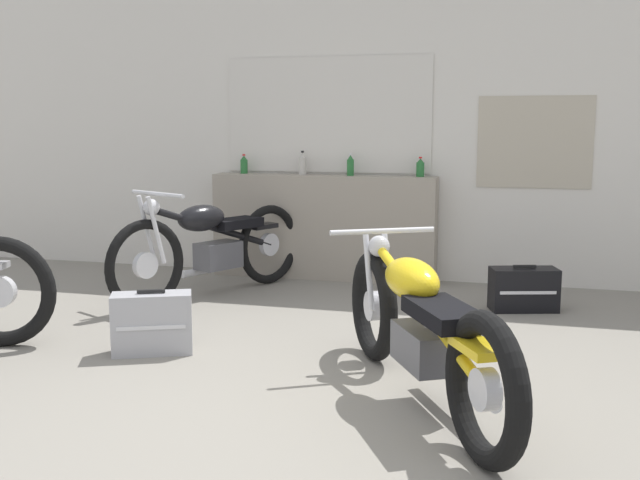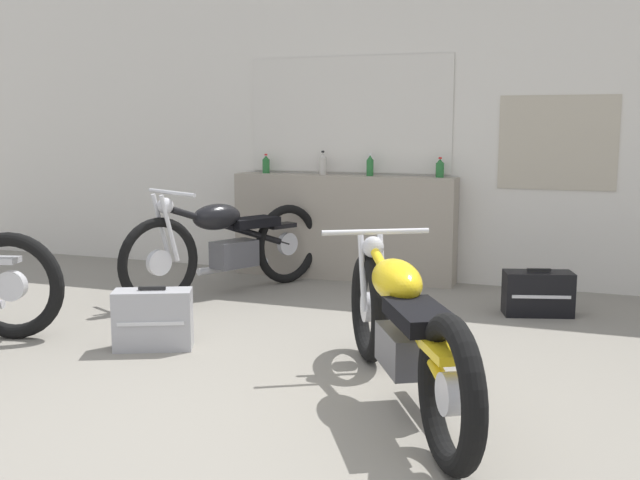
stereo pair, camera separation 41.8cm
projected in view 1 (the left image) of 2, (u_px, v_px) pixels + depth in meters
name	position (u px, v px, depth m)	size (l,w,h in m)	color
ground_plane	(277.00, 435.00, 3.53)	(24.00, 24.00, 0.00)	gray
wall_back	(403.00, 129.00, 6.90)	(10.00, 0.07, 2.80)	silver
sill_counter	(323.00, 227.00, 7.06)	(2.12, 0.28, 0.98)	gray
bottle_leftmost	(244.00, 165.00, 7.21)	(0.07, 0.07, 0.19)	#23662D
bottle_left_center	(302.00, 164.00, 7.04)	(0.07, 0.07, 0.23)	#B7B2A8
bottle_center	(350.00, 166.00, 6.91)	(0.07, 0.07, 0.21)	#23662D
bottle_right_center	(420.00, 168.00, 6.77)	(0.07, 0.07, 0.18)	#23662D
motorcycle_yellow	(420.00, 327.00, 3.88)	(1.17, 1.97, 0.84)	black
motorcycle_black	(212.00, 245.00, 6.32)	(1.03, 1.90, 0.93)	black
hard_case_black	(524.00, 289.00, 5.86)	(0.56, 0.37, 0.36)	black
hard_case_silver	(152.00, 323.00, 4.77)	(0.54, 0.39, 0.41)	#9E9EA3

